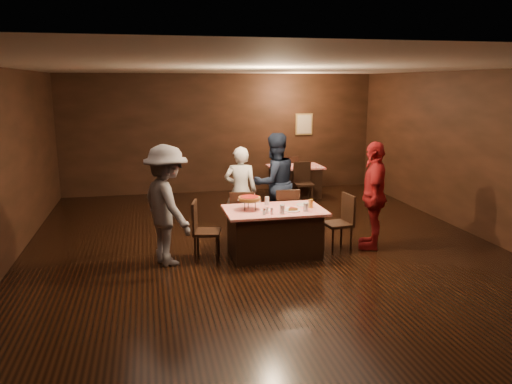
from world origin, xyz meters
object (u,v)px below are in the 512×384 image
Objects in this scene: chair_far_left at (241,216)px; plate_empty at (304,205)px; chair_back_far at (288,174)px; chair_end_left at (207,231)px; chair_back_near at (304,183)px; diner_grey_knit at (167,205)px; back_table at (295,181)px; glass_front_right at (306,207)px; chair_far_right at (285,214)px; diner_navy_hoodie at (274,183)px; glass_front_left at (282,209)px; diner_white_jacket at (241,191)px; diner_red_shirt at (374,195)px; pizza_stand at (249,199)px; main_table at (274,232)px; glass_back at (267,201)px; glass_amber at (311,204)px; chair_end_right at (338,223)px.

chair_far_left reaches higher than plate_empty.
chair_end_left is at bearing 54.99° from chair_back_far.
chair_back_near is 3.38m from plate_empty.
chair_back_near is at bearing -67.35° from diner_grey_knit.
chair_back_far reaches higher than back_table.
glass_front_right is (1.55, -0.25, 0.37)m from chair_end_left.
chair_far_right is 0.72m from diner_navy_hoodie.
plate_empty is at bearing 41.99° from glass_front_left.
diner_white_jacket is 0.90× the size of diner_red_shirt.
chair_far_right is 2.50× the size of pizza_stand.
diner_white_jacket is (-0.32, 1.22, 0.44)m from main_table.
chair_back_far is 6.79× the size of glass_back.
glass_amber reaches higher than back_table.
main_table is at bearing -80.54° from glass_back.
main_table is 1.23× the size of back_table.
back_table is 9.29× the size of glass_back.
chair_end_right is at bearing 21.04° from glass_front_right.
glass_front_left is at bearing -155.56° from glass_amber.
diner_red_shirt is at bearing 10.57° from glass_front_left.
diner_white_jacket is 11.76× the size of glass_front_right.
back_table is at bearing 66.63° from glass_back.
pizza_stand is at bearing 44.70° from chair_far_right.
diner_navy_hoodie is 1.56m from glass_front_right.
pizza_stand reaches higher than glass_amber.
chair_end_right is at bearing 79.06° from chair_back_far.
main_table is 0.85m from chair_far_right.
chair_end_right is at bearing -64.10° from diner_red_shirt.
chair_back_near is 6.79× the size of glass_front_left.
back_table is 1.37× the size of chair_back_far.
main_table is 11.43× the size of glass_back.
diner_red_shirt reaches higher than back_table.
chair_back_near is 0.52× the size of diner_red_shirt.
glass_amber is at bearing -90.88° from chair_end_right.
chair_far_right is 1.03m from chair_end_right.
glass_front_right and glass_back have the same top height.
diner_navy_hoodie is 1.00× the size of diner_grey_knit.
glass_back is (-1.78, 0.29, -0.07)m from diner_red_shirt.
main_table is 1.68× the size of chair_end_right.
chair_far_left is 1.33m from glass_amber.
chair_end_left is 2.50× the size of pizza_stand.
chair_back_near is 3.80× the size of plate_empty.
diner_white_jacket is 1.57m from glass_amber.
plate_empty is at bearing -108.54° from diner_grey_knit.
diner_red_shirt is 4.80× the size of pizza_stand.
back_table is 4.05m from plate_empty.
diner_red_shirt is (3.44, 0.05, -0.02)m from diner_grey_knit.
chair_end_left is 0.76m from diner_grey_knit.
chair_back_far is at bearing 77.12° from glass_front_right.
chair_back_far is (2.67, 4.65, 0.00)m from chair_end_left.
chair_far_left is 1.00× the size of chair_back_far.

